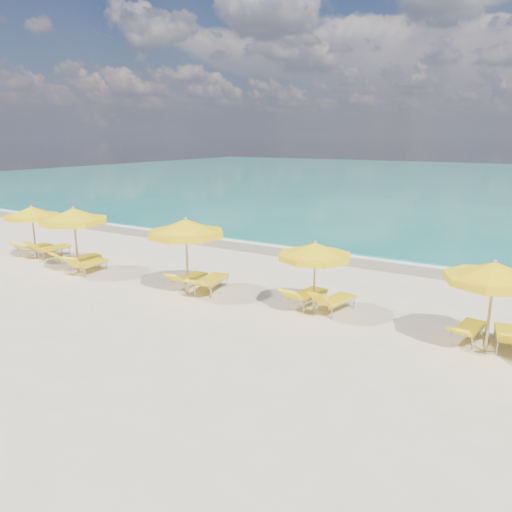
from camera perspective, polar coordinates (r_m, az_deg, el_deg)
The scene contains 20 objects.
ground_plane at distance 15.46m, azimuth -2.94°, elevation -5.44°, with size 120.00×120.00×0.00m, color beige.
ocean at distance 60.78m, azimuth 23.96°, elevation 7.71°, with size 120.00×80.00×0.30m, color #136C62.
wet_sand_band at distance 21.71m, azimuth 8.22°, elevation 0.04°, with size 120.00×2.60×0.01m, color tan.
foam_line at distance 22.43m, azimuth 9.04°, elevation 0.45°, with size 120.00×1.20×0.03m, color white.
whitecap_near at distance 32.74m, azimuth 5.37°, elevation 4.70°, with size 14.00×0.36×0.05m, color white.
umbrella_2 at distance 22.68m, azimuth -24.25°, elevation 4.48°, with size 2.91×2.91×2.24m.
umbrella_3 at distance 19.58m, azimuth -20.10°, elevation 4.25°, with size 3.20×3.20×2.51m.
umbrella_4 at distance 16.06m, azimuth -8.01°, elevation 3.12°, with size 3.09×3.09×2.53m.
umbrella_5 at distance 14.22m, azimuth 6.77°, elevation 0.49°, with size 2.20×2.20×2.15m.
umbrella_6 at distance 12.76m, azimuth 25.56°, elevation -1.83°, with size 2.27×2.27×2.28m.
lounger_2_left at distance 23.57m, azimuth -23.97°, elevation 0.60°, with size 0.64×1.76×0.77m.
lounger_2_right at distance 22.85m, azimuth -22.30°, elevation 0.44°, with size 0.70×1.88×0.90m.
lounger_3_left at distance 20.59m, azimuth -19.49°, elevation -0.68°, with size 0.99×2.00×0.85m.
lounger_3_right at distance 19.72m, azimuth -18.49°, elevation -1.24°, with size 0.83×1.83×0.86m.
lounger_4_left at distance 17.13m, azimuth -7.65°, elevation -2.90°, with size 0.61×1.74×0.74m.
lounger_4_right at distance 16.56m, azimuth -5.20°, elevation -3.31°, with size 1.02×2.10×0.75m.
lounger_5_left at distance 15.19m, azimuth 5.83°, elevation -4.95°, with size 0.85×1.91×0.81m.
lounger_5_right at distance 14.86m, azimuth 9.01°, elevation -5.52°, with size 0.90×1.79×0.82m.
lounger_6_left at distance 13.76m, azimuth 23.11°, elevation -8.14°, with size 0.76×1.75×0.67m.
lounger_6_right at distance 13.71m, azimuth 26.81°, elevation -8.58°, with size 0.84×1.77×0.76m.
Camera 1 is at (8.35, -11.99, 5.05)m, focal length 35.00 mm.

